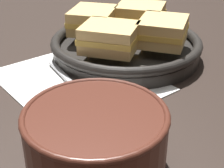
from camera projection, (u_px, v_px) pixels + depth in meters
name	position (u px, v px, depth m)	size (l,w,h in m)	color
ground_plane	(102.00, 101.00, 0.54)	(4.00, 4.00, 0.00)	black
napkin	(78.00, 80.00, 0.59)	(0.28, 0.24, 0.00)	white
soup_bowl	(96.00, 135.00, 0.39)	(0.17, 0.17, 0.07)	#4C2319
spoon	(74.00, 87.00, 0.56)	(0.16, 0.05, 0.01)	#B7B7BC
skillet	(126.00, 47.00, 0.68)	(0.29, 0.29, 0.04)	black
sandwich_near_left	(93.00, 20.00, 0.68)	(0.12, 0.13, 0.05)	#DBB26B
sandwich_near_right	(110.00, 38.00, 0.60)	(0.13, 0.12, 0.05)	#DBB26B
sandwich_far_left	(163.00, 31.00, 0.63)	(0.12, 0.13, 0.05)	#DBB26B
sandwich_far_right	(140.00, 15.00, 0.71)	(0.13, 0.12, 0.05)	#DBB26B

